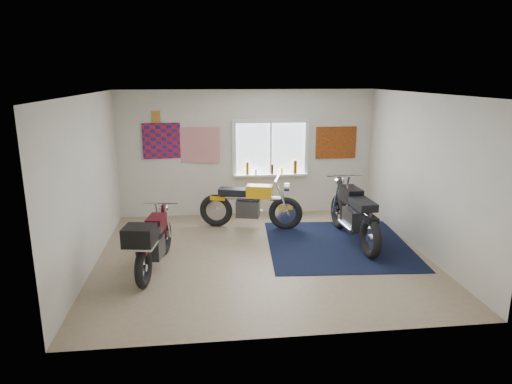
{
  "coord_description": "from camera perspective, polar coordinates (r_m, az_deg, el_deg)",
  "views": [
    {
      "loc": [
        -0.95,
        -7.19,
        2.98
      ],
      "look_at": [
        -0.06,
        0.4,
        1.02
      ],
      "focal_mm": 32.0,
      "sensor_mm": 36.0,
      "label": 1
    }
  ],
  "objects": [
    {
      "name": "navy_rug",
      "position": [
        8.45,
        10.19,
        -6.47
      ],
      "size": [
        2.68,
        2.78,
        0.01
      ],
      "primitive_type": "cube",
      "rotation": [
        0.0,
        0.0,
        -0.07
      ],
      "color": "black",
      "rests_on": "ground"
    },
    {
      "name": "flag_display",
      "position": [
        9.75,
        -12.41,
        9.16
      ],
      "size": [
        1.6,
        0.1,
        1.17
      ],
      "color": "red",
      "rests_on": "room_shell"
    },
    {
      "name": "ground",
      "position": [
        7.84,
        0.79,
        -7.98
      ],
      "size": [
        5.5,
        5.5,
        0.0
      ],
      "primitive_type": "plane",
      "color": "#9E896B",
      "rests_on": "ground"
    },
    {
      "name": "window_assembly",
      "position": [
        9.9,
        1.84,
        5.0
      ],
      "size": [
        1.66,
        0.17,
        1.26
      ],
      "color": "white",
      "rests_on": "room_shell"
    },
    {
      "name": "yellow_triumph",
      "position": [
        9.09,
        -0.76,
        -1.71
      ],
      "size": [
        2.05,
        0.76,
        1.05
      ],
      "rotation": [
        0.0,
        0.0,
        -0.25
      ],
      "color": "black",
      "rests_on": "ground"
    },
    {
      "name": "triumph_poster",
      "position": [
        10.19,
        9.97,
        6.09
      ],
      "size": [
        0.9,
        0.03,
        0.7
      ],
      "primitive_type": "cube",
      "color": "#A54C14",
      "rests_on": "room_shell"
    },
    {
      "name": "black_chrome_bike",
      "position": [
        8.51,
        12.13,
        -2.87
      ],
      "size": [
        0.69,
        2.26,
        1.16
      ],
      "rotation": [
        0.0,
        0.0,
        1.62
      ],
      "color": "black",
      "rests_on": "navy_rug"
    },
    {
      "name": "room_shell",
      "position": [
        7.37,
        0.83,
        3.89
      ],
      "size": [
        5.5,
        5.5,
        5.5
      ],
      "color": "white",
      "rests_on": "ground"
    },
    {
      "name": "oil_bottles",
      "position": [
        9.91,
        2.45,
        3.0
      ],
      "size": [
        1.13,
        0.09,
        0.3
      ],
      "color": "#835C13",
      "rests_on": "window_assembly"
    },
    {
      "name": "maroon_tourer",
      "position": [
        7.21,
        -12.92,
        -6.13
      ],
      "size": [
        0.71,
        1.9,
        0.97
      ],
      "rotation": [
        0.0,
        0.0,
        1.41
      ],
      "color": "black",
      "rests_on": "ground"
    }
  ]
}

